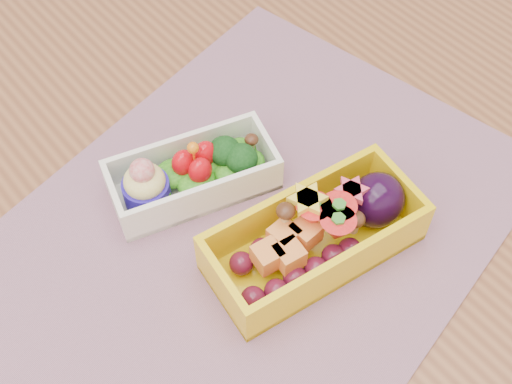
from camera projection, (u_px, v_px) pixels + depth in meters
table at (243, 260)px, 0.68m from camera, size 1.20×0.80×0.75m
placemat at (253, 226)px, 0.58m from camera, size 0.52×0.44×0.00m
bento_white at (192, 175)px, 0.59m from camera, size 0.16×0.10×0.06m
bento_yellow at (319, 235)px, 0.55m from camera, size 0.19×0.10×0.06m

